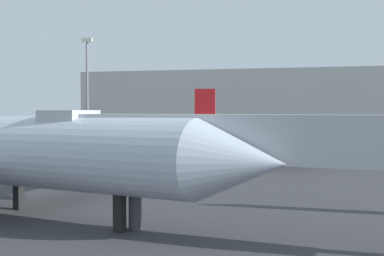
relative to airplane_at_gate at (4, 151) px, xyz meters
The scene contains 5 objects.
airplane_at_gate is the anchor object (origin of this frame).
airplane_far_left 42.12m from the airplane_at_gate, 68.88° to the left, with size 33.84×24.41×9.19m.
jet_bridge 14.36m from the airplane_at_gate, ahead, with size 23.74×5.06×6.45m.
light_mast_left 81.45m from the airplane_at_gate, 113.19° to the left, with size 2.40×0.50×21.73m.
terminal_building 95.86m from the airplane_at_gate, 89.56° to the left, with size 79.65×20.93×15.38m, color #B7B7B2.
Camera 1 is at (4.28, -8.20, 6.50)m, focal length 48.72 mm.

